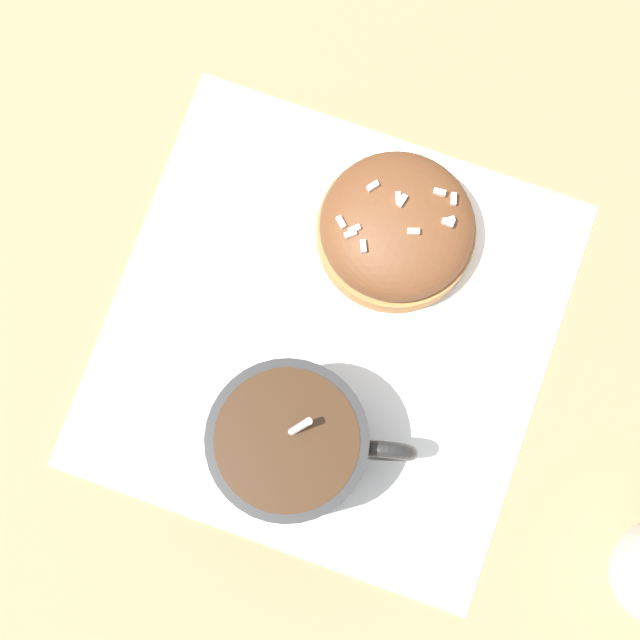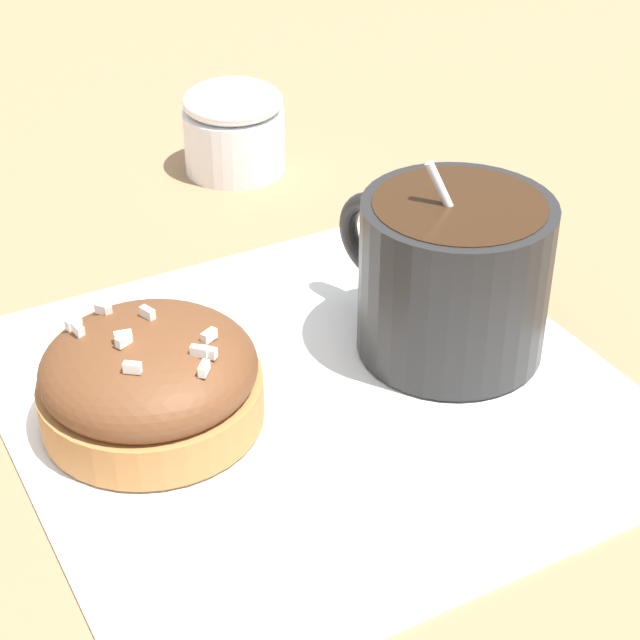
# 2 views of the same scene
# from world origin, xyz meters

# --- Properties ---
(ground_plane) EXTENTS (3.00, 3.00, 0.00)m
(ground_plane) POSITION_xyz_m (0.00, 0.00, 0.00)
(ground_plane) COLOR #93704C
(paper_napkin) EXTENTS (0.28, 0.28, 0.00)m
(paper_napkin) POSITION_xyz_m (0.00, 0.00, 0.00)
(paper_napkin) COLOR white
(paper_napkin) RESTS_ON ground_plane
(coffee_cup) EXTENTS (0.09, 0.11, 0.09)m
(coffee_cup) POSITION_xyz_m (0.07, 0.01, 0.04)
(coffee_cup) COLOR black
(coffee_cup) RESTS_ON paper_napkin
(frosted_pastry) EXTENTS (0.10, 0.10, 0.05)m
(frosted_pastry) POSITION_xyz_m (-0.07, 0.01, 0.02)
(frosted_pastry) COLOR #B2753D
(frosted_pastry) RESTS_ON paper_napkin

